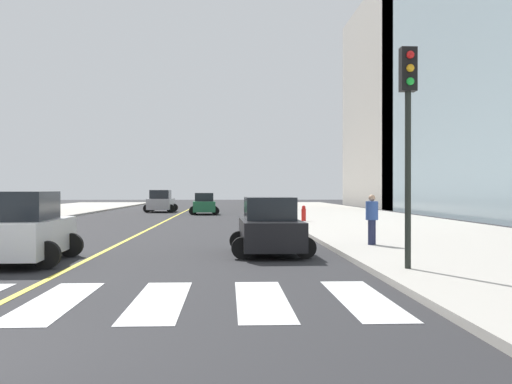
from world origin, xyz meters
TOP-DOWN VIEW (x-y plane):
  - sidewalk_kerb_east at (12.20, 20.00)m, footprint 10.00×120.00m
  - crosswalk_paint at (0.00, 4.00)m, footprint 13.50×4.00m
  - lane_divider_paint at (0.00, 40.00)m, footprint 0.16×80.00m
  - parking_garage_concrete at (27.87, 59.31)m, footprint 18.00×24.00m
  - car_black_nearest at (5.17, 11.52)m, footprint 2.45×3.88m
  - car_green_second at (1.98, 41.14)m, footprint 2.47×3.86m
  - car_silver_third at (-1.97, 46.03)m, footprint 2.73×4.33m
  - car_white_fourth at (-1.58, 9.59)m, footprint 2.75×4.32m
  - traffic_light_near_corner at (8.01, 6.94)m, footprint 0.36×0.41m
  - pedestrian_waiting_east at (8.60, 12.85)m, footprint 0.41×0.41m
  - fire_hydrant at (8.25, 27.86)m, footprint 0.26×0.26m

SIDE VIEW (x-z plane):
  - lane_divider_paint at x=0.00m, z-range 0.00..0.01m
  - crosswalk_paint at x=0.00m, z-range 0.00..0.01m
  - sidewalk_kerb_east at x=12.20m, z-range 0.00..0.15m
  - fire_hydrant at x=8.25m, z-range 0.13..1.02m
  - car_green_second at x=1.98m, z-range -0.06..1.64m
  - car_black_nearest at x=5.17m, z-range -0.06..1.66m
  - car_white_fourth at x=-1.58m, z-range -0.06..1.84m
  - car_silver_third at x=-1.97m, z-range -0.06..1.86m
  - pedestrian_waiting_east at x=8.60m, z-range 0.23..1.87m
  - traffic_light_near_corner at x=8.01m, z-range 1.16..6.20m
  - parking_garage_concrete at x=27.87m, z-range 0.00..23.02m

